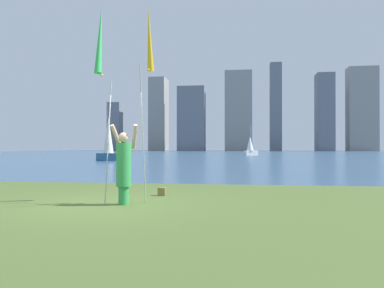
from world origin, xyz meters
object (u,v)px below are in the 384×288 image
object	(u,v)px
sailboat_5	(108,139)
sailboat_6	(250,146)
kite_flag_right	(149,44)
bag	(162,192)
person	(124,165)
kite_flag_left	(100,43)

from	to	relation	value
sailboat_5	sailboat_6	world-z (taller)	sailboat_5
kite_flag_right	sailboat_5	distance (m)	26.57
bag	person	bearing A→B (deg)	-106.86
kite_flag_left	bag	size ratio (longest dim) A/B	20.68
person	sailboat_5	distance (m)	27.04
bag	sailboat_6	distance (m)	47.79
bag	sailboat_6	bearing A→B (deg)	86.47
kite_flag_left	sailboat_5	world-z (taller)	sailboat_5
person	kite_flag_left	bearing A→B (deg)	-126.81
kite_flag_left	kite_flag_right	size ratio (longest dim) A/B	0.95
sailboat_5	sailboat_6	xyz separation A→B (m)	(12.93, 24.07, -0.65)
bag	sailboat_5	distance (m)	25.71
kite_flag_left	kite_flag_right	bearing A→B (deg)	53.73
person	kite_flag_right	xyz separation A→B (m)	(0.41, 0.71, 2.89)
kite_flag_left	person	bearing A→B (deg)	43.88
sailboat_6	person	bearing A→B (deg)	-94.00
sailboat_5	sailboat_6	bearing A→B (deg)	61.76
sailboat_5	sailboat_6	size ratio (longest dim) A/B	1.20
kite_flag_right	sailboat_5	xyz separation A→B (m)	(-9.88, 24.59, -1.84)
kite_flag_left	kite_flag_right	world-z (taller)	kite_flag_right
kite_flag_right	sailboat_5	bearing A→B (deg)	111.90
kite_flag_right	bag	size ratio (longest dim) A/B	21.77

